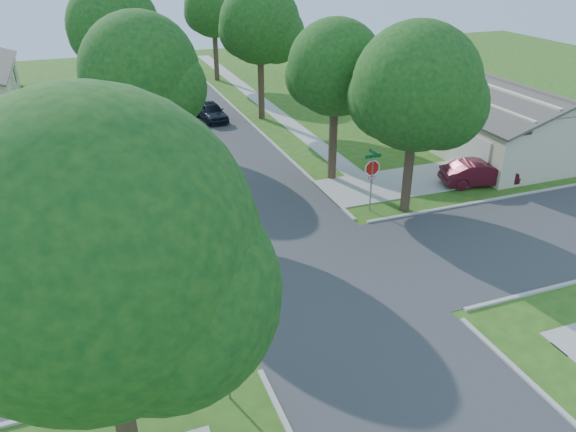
% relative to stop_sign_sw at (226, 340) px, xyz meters
% --- Properties ---
extents(ground, '(100.00, 100.00, 0.00)m').
position_rel_stop_sign_sw_xyz_m(ground, '(4.70, 4.70, -2.03)').
color(ground, '#2D5316').
rests_on(ground, ground).
extents(road_ns, '(7.00, 100.00, 0.02)m').
position_rel_stop_sign_sw_xyz_m(road_ns, '(4.70, 4.70, -2.03)').
color(road_ns, '#333335').
rests_on(road_ns, ground).
extents(sidewalk_ne, '(1.20, 40.00, 0.04)m').
position_rel_stop_sign_sw_xyz_m(sidewalk_ne, '(10.80, 30.70, -2.01)').
color(sidewalk_ne, '#9E9B91').
rests_on(sidewalk_ne, ground).
extents(sidewalk_nw, '(1.20, 40.00, 0.04)m').
position_rel_stop_sign_sw_xyz_m(sidewalk_nw, '(-1.40, 30.70, -2.01)').
color(sidewalk_nw, '#9E9B91').
rests_on(sidewalk_nw, ground).
extents(driveway, '(8.80, 3.60, 0.05)m').
position_rel_stop_sign_sw_xyz_m(driveway, '(12.60, 11.80, -2.01)').
color(driveway, '#9E9B91').
rests_on(driveway, ground).
extents(stop_sign_sw, '(1.05, 0.80, 2.98)m').
position_rel_stop_sign_sw_xyz_m(stop_sign_sw, '(0.00, 0.00, 0.00)').
color(stop_sign_sw, gray).
rests_on(stop_sign_sw, ground).
extents(stop_sign_ne, '(1.05, 0.80, 2.98)m').
position_rel_stop_sign_sw_xyz_m(stop_sign_ne, '(9.40, 9.40, 0.00)').
color(stop_sign_ne, gray).
rests_on(stop_sign_ne, ground).
extents(tree_e_near, '(4.97, 4.80, 8.28)m').
position_rel_stop_sign_sw_xyz_m(tree_e_near, '(9.45, 13.71, 3.61)').
color(tree_e_near, '#38281C').
rests_on(tree_e_near, ground).
extents(tree_e_mid, '(5.59, 5.40, 9.21)m').
position_rel_stop_sign_sw_xyz_m(tree_e_mid, '(9.46, 25.71, 4.22)').
color(tree_e_mid, '#38281C').
rests_on(tree_e_mid, ground).
extents(tree_e_far, '(5.17, 5.00, 8.72)m').
position_rel_stop_sign_sw_xyz_m(tree_e_far, '(9.45, 38.71, 3.95)').
color(tree_e_far, '#38281C').
rests_on(tree_e_far, ground).
extents(tree_w_near, '(5.38, 5.20, 8.97)m').
position_rel_stop_sign_sw_xyz_m(tree_w_near, '(0.06, 13.71, 4.08)').
color(tree_w_near, '#38281C').
rests_on(tree_w_near, ground).
extents(tree_w_mid, '(5.80, 5.60, 9.56)m').
position_rel_stop_sign_sw_xyz_m(tree_w_mid, '(0.06, 25.71, 4.46)').
color(tree_w_mid, '#38281C').
rests_on(tree_w_mid, ground).
extents(tree_w_far, '(4.76, 4.60, 8.04)m').
position_rel_stop_sign_sw_xyz_m(tree_w_far, '(0.05, 38.71, 3.48)').
color(tree_w_far, '#38281C').
rests_on(tree_w_far, ground).
extents(tree_sw_corner, '(6.21, 6.00, 9.55)m').
position_rel_stop_sign_sw_xyz_m(tree_sw_corner, '(-2.74, -2.29, 4.23)').
color(tree_sw_corner, '#38281C').
rests_on(tree_sw_corner, ground).
extents(tree_ne_corner, '(5.80, 5.60, 8.66)m').
position_rel_stop_sign_sw_xyz_m(tree_ne_corner, '(11.06, 8.91, 3.56)').
color(tree_ne_corner, '#38281C').
rests_on(tree_ne_corner, ground).
extents(house_ne_near, '(8.42, 13.60, 4.23)m').
position_rel_stop_sign_sw_xyz_m(house_ne_near, '(20.69, 15.70, -0.51)').
color(house_ne_near, beige).
rests_on(house_ne_near, ground).
extents(house_ne_far, '(8.42, 13.60, 4.23)m').
position_rel_stop_sign_sw_xyz_m(house_ne_far, '(20.69, 33.70, -0.51)').
color(house_ne_far, beige).
rests_on(house_ne_far, ground).
extents(car_driveway, '(4.16, 2.14, 1.31)m').
position_rel_stop_sign_sw_xyz_m(car_driveway, '(16.20, 10.20, -1.38)').
color(car_driveway, '#4B0F1B').
rests_on(car_driveway, ground).
extents(car_curb_east, '(1.98, 3.98, 1.30)m').
position_rel_stop_sign_sw_xyz_m(car_curb_east, '(5.90, 26.48, -1.38)').
color(car_curb_east, black).
rests_on(car_curb_east, ground).
extents(car_curb_west, '(2.06, 4.90, 1.41)m').
position_rel_stop_sign_sw_xyz_m(car_curb_west, '(1.50, 40.44, -1.32)').
color(car_curb_west, black).
rests_on(car_curb_west, ground).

